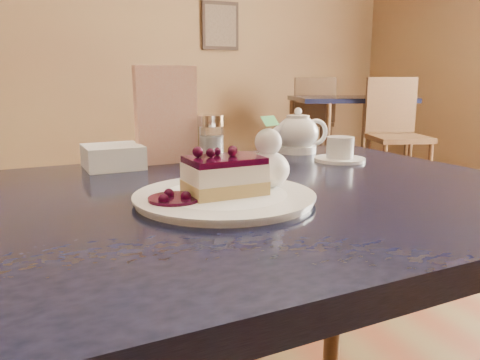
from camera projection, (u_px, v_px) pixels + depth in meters
name	position (u px, v px, depth m)	size (l,w,h in m)	color
main_table	(213.00, 238.00, 0.85)	(1.32, 0.94, 0.79)	black
dessert_plate	(224.00, 197.00, 0.79)	(0.30, 0.30, 0.01)	white
cheesecake_slice	(224.00, 176.00, 0.78)	(0.13, 0.10, 0.06)	tan
whipped_cream	(268.00, 169.00, 0.83)	(0.08, 0.08, 0.07)	white
berry_sauce	(175.00, 199.00, 0.74)	(0.08, 0.08, 0.01)	black
tea_set	(305.00, 138.00, 1.26)	(0.21, 0.28, 0.11)	white
menu_card	(166.00, 115.00, 1.12)	(0.15, 0.03, 0.23)	white
sugar_shaker	(211.00, 138.00, 1.13)	(0.06, 0.06, 0.12)	white
napkin_stack	(113.00, 157.00, 1.07)	(0.13, 0.13, 0.05)	white
bg_table_far_right	(346.00, 170.00, 4.79)	(1.29, 1.97, 1.31)	black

